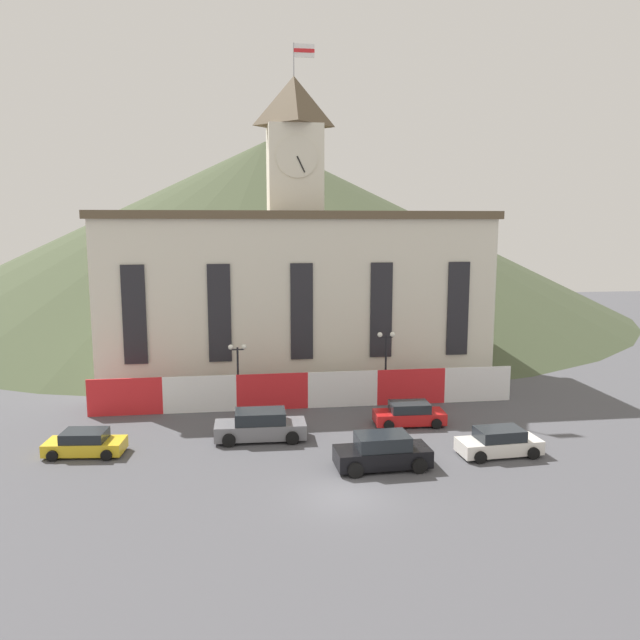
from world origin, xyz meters
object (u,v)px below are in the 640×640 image
at_px(street_lamp_right, 386,351).
at_px(car_red_sedan, 409,414).
at_px(street_lamp_far_right, 238,361).
at_px(car_black_suv, 382,452).
at_px(car_yellow_coupe, 85,443).
at_px(car_gray_pickup, 260,426).
at_px(car_white_taxi, 499,443).

relative_size(street_lamp_right, car_red_sedan, 1.12).
distance_m(street_lamp_far_right, car_red_sedan, 12.16).
bearing_deg(street_lamp_far_right, car_black_suv, -58.43).
xyz_separation_m(car_yellow_coupe, car_black_suv, (15.71, -4.03, 0.20)).
relative_size(car_red_sedan, car_gray_pickup, 0.84).
relative_size(car_black_suv, car_red_sedan, 1.11).
height_order(street_lamp_far_right, car_gray_pickup, street_lamp_far_right).
bearing_deg(car_red_sedan, car_white_taxi, 123.36).
height_order(street_lamp_far_right, car_black_suv, street_lamp_far_right).
height_order(street_lamp_right, car_yellow_coupe, street_lamp_right).
bearing_deg(car_yellow_coupe, street_lamp_right, -151.33).
xyz_separation_m(street_lamp_right, car_red_sedan, (0.25, -5.31, -2.97)).
distance_m(street_lamp_right, car_yellow_coupe, 20.58).
height_order(street_lamp_far_right, car_white_taxi, street_lamp_far_right).
relative_size(car_black_suv, car_gray_pickup, 0.93).
distance_m(street_lamp_far_right, car_black_suv, 14.18).
height_order(car_yellow_coupe, car_gray_pickup, car_gray_pickup).
distance_m(street_lamp_far_right, car_white_taxi, 18.04).
bearing_deg(street_lamp_far_right, car_white_taxi, -38.00).
xyz_separation_m(car_black_suv, car_gray_pickup, (-6.08, 5.14, -0.02)).
relative_size(car_yellow_coupe, car_gray_pickup, 0.82).
xyz_separation_m(street_lamp_far_right, car_yellow_coupe, (-8.39, -7.87, -2.63)).
bearing_deg(street_lamp_right, car_white_taxi, -71.43).
distance_m(car_black_suv, car_gray_pickup, 7.97).
xyz_separation_m(street_lamp_far_right, car_black_suv, (7.31, -11.90, -2.43)).
relative_size(street_lamp_right, car_gray_pickup, 0.94).
relative_size(street_lamp_far_right, street_lamp_right, 0.88).
xyz_separation_m(street_lamp_far_right, car_red_sedan, (10.63, -5.31, -2.59)).
bearing_deg(street_lamp_right, car_gray_pickup, -143.54).
bearing_deg(car_black_suv, car_red_sedan, 61.13).
relative_size(car_red_sedan, car_white_taxi, 0.97).
xyz_separation_m(car_red_sedan, car_gray_pickup, (-9.40, -1.45, 0.14)).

